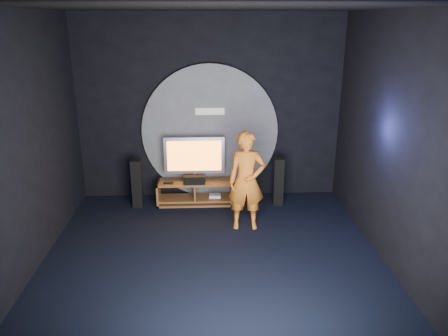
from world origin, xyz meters
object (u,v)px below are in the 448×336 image
(media_console, at_px, (195,194))
(subwoofer, at_px, (245,200))
(tower_speaker_right, at_px, (278,181))
(player, at_px, (247,181))
(tv, at_px, (194,157))
(tower_speaker_left, at_px, (137,184))

(media_console, bearing_deg, subwoofer, -16.22)
(tower_speaker_right, distance_m, player, 1.24)
(tv, relative_size, player, 0.68)
(subwoofer, height_order, player, player)
(tower_speaker_left, bearing_deg, player, -25.93)
(tower_speaker_left, xyz_separation_m, subwoofer, (2.01, -0.17, -0.30))
(tower_speaker_right, distance_m, subwoofer, 0.73)
(player, bearing_deg, tower_speaker_left, 155.21)
(player, bearing_deg, tv, 129.47)
(media_console, height_order, tv, tv)
(tower_speaker_right, relative_size, subwoofer, 2.97)
(tower_speaker_right, bearing_deg, subwoofer, -164.38)
(tower_speaker_left, relative_size, tower_speaker_right, 1.00)
(media_console, xyz_separation_m, tower_speaker_left, (-1.08, -0.10, 0.26))
(media_console, xyz_separation_m, tv, (-0.01, 0.07, 0.72))
(tower_speaker_left, relative_size, player, 0.55)
(media_console, height_order, tower_speaker_left, tower_speaker_left)
(media_console, distance_m, player, 1.51)
(subwoofer, bearing_deg, tv, 160.17)
(tv, relative_size, tower_speaker_right, 1.24)
(media_console, distance_m, tv, 0.72)
(tv, xyz_separation_m, subwoofer, (0.94, -0.34, -0.76))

